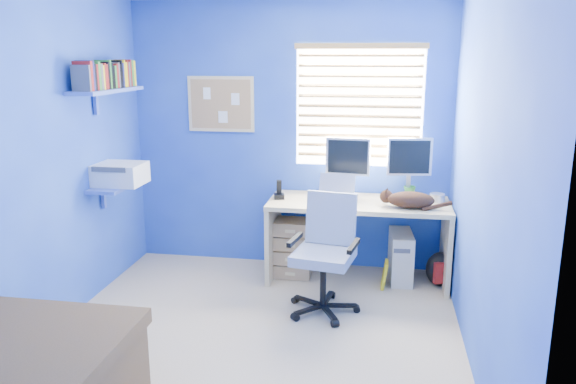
% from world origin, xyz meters
% --- Properties ---
extents(floor, '(3.00, 3.20, 0.00)m').
position_xyz_m(floor, '(0.00, 0.00, 0.00)').
color(floor, '#C3B28E').
rests_on(floor, ground).
extents(wall_back, '(3.00, 0.01, 2.50)m').
position_xyz_m(wall_back, '(0.00, 1.60, 1.25)').
color(wall_back, '#1D3DB5').
rests_on(wall_back, ground).
extents(wall_front, '(3.00, 0.01, 2.50)m').
position_xyz_m(wall_front, '(0.00, -1.60, 1.25)').
color(wall_front, '#1D3DB5').
rests_on(wall_front, ground).
extents(wall_left, '(0.01, 3.20, 2.50)m').
position_xyz_m(wall_left, '(-1.50, 0.00, 1.25)').
color(wall_left, '#1D3DB5').
rests_on(wall_left, ground).
extents(wall_right, '(0.01, 3.20, 2.50)m').
position_xyz_m(wall_right, '(1.50, 0.00, 1.25)').
color(wall_right, '#1D3DB5').
rests_on(wall_right, ground).
extents(desk, '(1.59, 0.65, 0.74)m').
position_xyz_m(desk, '(0.69, 1.26, 0.37)').
color(desk, '#D2BB78').
rests_on(desk, floor).
extents(laptop, '(0.38, 0.33, 0.22)m').
position_xyz_m(laptop, '(0.46, 1.17, 0.85)').
color(laptop, silver).
rests_on(laptop, desk).
extents(monitor_left, '(0.41, 0.16, 0.54)m').
position_xyz_m(monitor_left, '(0.57, 1.44, 1.01)').
color(monitor_left, silver).
rests_on(monitor_left, desk).
extents(monitor_right, '(0.41, 0.18, 0.54)m').
position_xyz_m(monitor_right, '(1.12, 1.52, 1.01)').
color(monitor_right, silver).
rests_on(monitor_right, desk).
extents(phone, '(0.11, 0.13, 0.17)m').
position_xyz_m(phone, '(-0.03, 1.24, 0.82)').
color(phone, black).
rests_on(phone, desk).
extents(mug, '(0.10, 0.09, 0.10)m').
position_xyz_m(mug, '(1.13, 1.49, 0.79)').
color(mug, '#2A832D').
rests_on(mug, desk).
extents(cd_spindle, '(0.13, 0.13, 0.07)m').
position_xyz_m(cd_spindle, '(1.37, 1.37, 0.78)').
color(cd_spindle, silver).
rests_on(cd_spindle, desk).
extents(cat, '(0.43, 0.28, 0.14)m').
position_xyz_m(cat, '(1.13, 1.11, 0.81)').
color(cat, black).
rests_on(cat, desk).
extents(tower_pc, '(0.22, 0.45, 0.45)m').
position_xyz_m(tower_pc, '(1.08, 1.31, 0.23)').
color(tower_pc, beige).
rests_on(tower_pc, floor).
extents(drawer_boxes, '(0.35, 0.28, 0.54)m').
position_xyz_m(drawer_boxes, '(0.09, 1.26, 0.27)').
color(drawer_boxes, tan).
rests_on(drawer_boxes, floor).
extents(yellow_book, '(0.03, 0.17, 0.24)m').
position_xyz_m(yellow_book, '(0.94, 1.11, 0.12)').
color(yellow_book, yellow).
rests_on(yellow_book, floor).
extents(backpack, '(0.33, 0.29, 0.32)m').
position_xyz_m(backpack, '(1.43, 1.23, 0.16)').
color(backpack, black).
rests_on(backpack, floor).
extents(bed_corner, '(1.15, 0.82, 0.56)m').
position_xyz_m(bed_corner, '(-1.04, -1.16, 0.28)').
color(bed_corner, brown).
rests_on(bed_corner, floor).
extents(office_chair, '(0.63, 0.63, 0.93)m').
position_xyz_m(office_chair, '(0.46, 0.59, 0.35)').
color(office_chair, black).
rests_on(office_chair, floor).
extents(window_blinds, '(1.15, 0.05, 1.10)m').
position_xyz_m(window_blinds, '(0.65, 1.57, 1.55)').
color(window_blinds, white).
rests_on(window_blinds, ground).
extents(corkboard, '(0.64, 0.02, 0.52)m').
position_xyz_m(corkboard, '(-0.65, 1.58, 1.55)').
color(corkboard, '#D2BB78').
rests_on(corkboard, ground).
extents(wall_shelves, '(0.42, 0.90, 1.05)m').
position_xyz_m(wall_shelves, '(-1.35, 0.75, 1.43)').
color(wall_shelves, '#4561C3').
rests_on(wall_shelves, ground).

